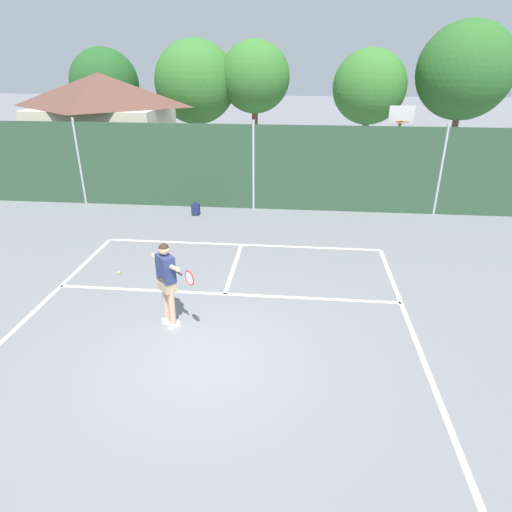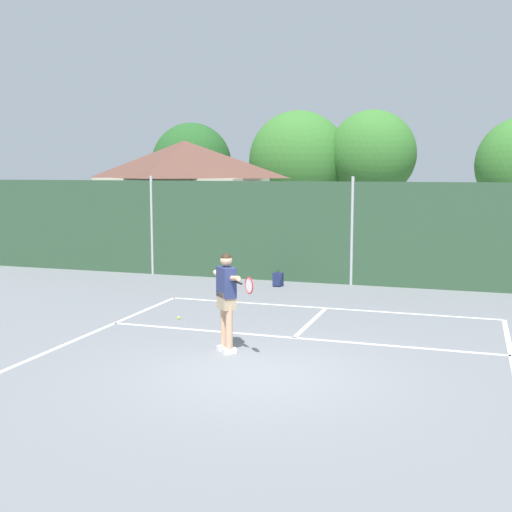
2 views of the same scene
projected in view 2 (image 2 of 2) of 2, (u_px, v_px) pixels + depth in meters
ground_plane at (256, 374)px, 10.91m from camera, size 120.00×120.00×0.00m
court_markings at (267, 363)px, 11.52m from camera, size 8.30×11.10×0.01m
chainlink_fence at (352, 234)px, 19.19m from camera, size 26.09×0.09×3.18m
clubhouse_building at (185, 196)px, 25.99m from camera, size 6.12×4.75×4.51m
treeline_backdrop at (427, 156)px, 29.12m from camera, size 25.03×4.64×7.00m
tennis_player at (227, 293)px, 12.06m from camera, size 1.12×0.99×1.85m
tennis_ball at (179, 318)px, 14.89m from camera, size 0.07×0.07×0.07m
backpack_navy at (278, 280)px, 19.09m from camera, size 0.29×0.26×0.46m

